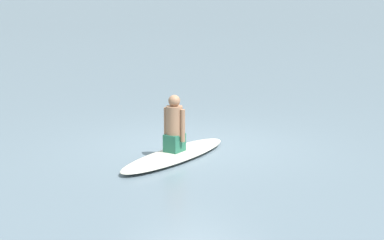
{
  "coord_description": "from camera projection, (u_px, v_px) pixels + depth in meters",
  "views": [
    {
      "loc": [
        8.7,
        9.43,
        3.2
      ],
      "look_at": [
        0.56,
        0.54,
        0.66
      ],
      "focal_mm": 63.94,
      "sensor_mm": 36.0,
      "label": 1
    }
  ],
  "objects": [
    {
      "name": "ground_plane",
      "position": [
        194.0,
        145.0,
        13.22
      ],
      "size": [
        400.0,
        400.0,
        0.0
      ],
      "primitive_type": "plane",
      "color": "slate"
    },
    {
      "name": "surfboard",
      "position": [
        175.0,
        155.0,
        12.24
      ],
      "size": [
        3.02,
        1.43,
        0.14
      ],
      "primitive_type": "ellipsoid",
      "rotation": [
        0.0,
        0.0,
        -2.9
      ],
      "color": "silver",
      "rests_on": "ground"
    },
    {
      "name": "person_paddler",
      "position": [
        174.0,
        126.0,
        12.13
      ],
      "size": [
        0.39,
        0.45,
        1.02
      ],
      "rotation": [
        0.0,
        0.0,
        -2.9
      ],
      "color": "#26664C",
      "rests_on": "surfboard"
    }
  ]
}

